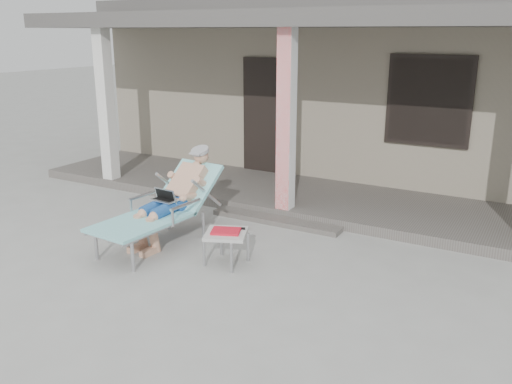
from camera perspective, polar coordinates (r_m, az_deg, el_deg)
The scene contains 7 objects.
ground at distance 6.51m, azimuth -5.48°, elevation -8.06°, with size 60.00×60.00×0.00m, color #9E9E99.
house at distance 11.88m, azimuth 12.72°, elevation 11.17°, with size 10.40×5.40×3.30m.
porch_deck at distance 8.94m, azimuth 5.48°, elevation -0.61°, with size 10.00×2.00×0.15m, color #605B56.
porch_overhang at distance 8.49m, azimuth 5.84°, elevation 17.06°, with size 10.00×2.30×2.85m.
porch_step at distance 7.96m, azimuth 2.09°, elevation -3.00°, with size 2.00×0.30×0.07m, color #605B56.
lounger at distance 7.15m, azimuth -9.36°, elevation 0.75°, with size 0.89×2.00×1.27m.
side_table at distance 6.49m, azimuth -3.17°, elevation -4.57°, with size 0.63×0.63×0.43m.
Camera 1 is at (3.42, -4.83, 2.70)m, focal length 38.00 mm.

